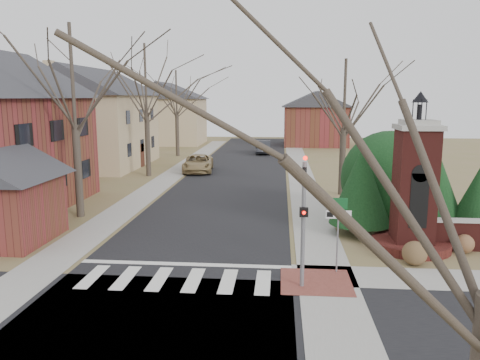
# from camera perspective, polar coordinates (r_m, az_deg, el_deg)

# --- Properties ---
(ground) EXTENTS (120.00, 120.00, 0.00)m
(ground) POSITION_cam_1_polar(r_m,az_deg,el_deg) (15.97, -8.39, -13.02)
(ground) COLOR olive
(ground) RESTS_ON ground
(main_street) EXTENTS (8.00, 70.00, 0.01)m
(main_street) POSITION_cam_1_polar(r_m,az_deg,el_deg) (36.98, -0.57, 0.37)
(main_street) COLOR black
(main_street) RESTS_ON ground
(cross_street) EXTENTS (120.00, 8.00, 0.01)m
(cross_street) POSITION_cam_1_polar(r_m,az_deg,el_deg) (13.35, -11.49, -17.95)
(cross_street) COLOR black
(cross_street) RESTS_ON ground
(crosswalk_zone) EXTENTS (8.00, 2.20, 0.02)m
(crosswalk_zone) POSITION_cam_1_polar(r_m,az_deg,el_deg) (16.69, -7.75, -11.93)
(crosswalk_zone) COLOR silver
(crosswalk_zone) RESTS_ON ground
(stop_bar) EXTENTS (8.00, 0.35, 0.02)m
(stop_bar) POSITION_cam_1_polar(r_m,az_deg,el_deg) (18.05, -6.70, -10.17)
(stop_bar) COLOR silver
(stop_bar) RESTS_ON ground
(sidewalk_right_main) EXTENTS (2.00, 60.00, 0.02)m
(sidewalk_right_main) POSITION_cam_1_polar(r_m,az_deg,el_deg) (36.84, 7.51, 0.26)
(sidewalk_right_main) COLOR gray
(sidewalk_right_main) RESTS_ON ground
(sidewalk_left) EXTENTS (2.00, 60.00, 0.02)m
(sidewalk_left) POSITION_cam_1_polar(r_m,az_deg,el_deg) (37.83, -8.43, 0.49)
(sidewalk_left) COLOR gray
(sidewalk_left) RESTS_ON ground
(curb_apron) EXTENTS (2.40, 2.40, 0.02)m
(curb_apron) POSITION_cam_1_polar(r_m,az_deg,el_deg) (16.54, 9.24, -12.16)
(curb_apron) COLOR brown
(curb_apron) RESTS_ON ground
(traffic_signal_pole) EXTENTS (0.28, 0.41, 4.50)m
(traffic_signal_pole) POSITION_cam_1_polar(r_m,az_deg,el_deg) (15.31, 7.76, -3.81)
(traffic_signal_pole) COLOR slate
(traffic_signal_pole) RESTS_ON ground
(sign_post) EXTENTS (0.90, 0.07, 2.75)m
(sign_post) POSITION_cam_1_polar(r_m,az_deg,el_deg) (16.95, 11.87, -4.80)
(sign_post) COLOR slate
(sign_post) RESTS_ON ground
(brick_gate_monument) EXTENTS (3.20, 3.20, 6.47)m
(brick_gate_monument) POSITION_cam_1_polar(r_m,az_deg,el_deg) (20.44, 20.42, -2.05)
(brick_gate_monument) COLOR #4F1B17
(brick_gate_monument) RESTS_ON ground
(house_stucco_left) EXTENTS (9.80, 12.80, 9.28)m
(house_stucco_left) POSITION_cam_1_polar(r_m,az_deg,el_deg) (44.68, -17.59, 7.50)
(house_stucco_left) COLOR tan
(house_stucco_left) RESTS_ON ground
(garage_left) EXTENTS (4.80, 4.80, 4.29)m
(garage_left) POSITION_cam_1_polar(r_m,az_deg,el_deg) (22.65, -27.24, -1.23)
(garage_left) COLOR maroon
(garage_left) RESTS_ON ground
(house_distant_left) EXTENTS (10.80, 8.80, 8.53)m
(house_distant_left) POSITION_cam_1_polar(r_m,az_deg,el_deg) (64.21, -9.12, 8.18)
(house_distant_left) COLOR tan
(house_distant_left) RESTS_ON ground
(house_distant_right) EXTENTS (8.80, 8.80, 7.30)m
(house_distant_right) POSITION_cam_1_polar(r_m,az_deg,el_deg) (62.48, 9.15, 7.57)
(house_distant_right) COLOR maroon
(house_distant_right) RESTS_ON ground
(evergreen_near) EXTENTS (2.80, 2.80, 4.10)m
(evergreen_near) POSITION_cam_1_polar(r_m,az_deg,el_deg) (21.95, 14.54, -0.59)
(evergreen_near) COLOR #473D33
(evergreen_near) RESTS_ON ground
(evergreen_mid) EXTENTS (3.40, 3.40, 4.70)m
(evergreen_mid) POSITION_cam_1_polar(r_m,az_deg,el_deg) (23.81, 21.95, 0.55)
(evergreen_mid) COLOR #473D33
(evergreen_mid) RESTS_ON ground
(evergreen_far) EXTENTS (2.40, 2.40, 3.30)m
(evergreen_far) POSITION_cam_1_polar(r_m,az_deg,el_deg) (23.68, 27.16, -1.61)
(evergreen_far) COLOR #473D33
(evergreen_far) RESTS_ON ground
(evergreen_mass) EXTENTS (4.80, 4.80, 4.80)m
(evergreen_mass) POSITION_cam_1_polar(r_m,az_deg,el_deg) (24.70, 17.72, 0.66)
(evergreen_mass) COLOR black
(evergreen_mass) RESTS_ON ground
(bare_tree_0) EXTENTS (8.05, 8.05, 11.15)m
(bare_tree_0) POSITION_cam_1_polar(r_m,az_deg,el_deg) (25.58, -19.83, 12.77)
(bare_tree_0) COLOR #473D33
(bare_tree_0) RESTS_ON ground
(bare_tree_1) EXTENTS (8.40, 8.40, 11.64)m
(bare_tree_1) POSITION_cam_1_polar(r_m,az_deg,el_deg) (37.81, -11.47, 12.60)
(bare_tree_1) COLOR #473D33
(bare_tree_1) RESTS_ON ground
(bare_tree_2) EXTENTS (7.35, 7.35, 10.19)m
(bare_tree_2) POSITION_cam_1_polar(r_m,az_deg,el_deg) (50.50, -7.78, 10.88)
(bare_tree_2) COLOR #473D33
(bare_tree_2) RESTS_ON ground
(bare_tree_3) EXTENTS (7.00, 7.00, 9.70)m
(bare_tree_3) POSITION_cam_1_polar(r_m,az_deg,el_deg) (30.54, 12.68, 10.68)
(bare_tree_3) COLOR #473D33
(bare_tree_3) RESTS_ON ground
(pickup_truck) EXTENTS (2.87, 5.35, 1.43)m
(pickup_truck) POSITION_cam_1_polar(r_m,az_deg,el_deg) (39.67, -5.13, 2.03)
(pickup_truck) COLOR #9C8455
(pickup_truck) RESTS_ON ground
(distant_car) EXTENTS (1.72, 4.58, 1.49)m
(distant_car) POSITION_cam_1_polar(r_m,az_deg,el_deg) (52.42, 2.85, 4.05)
(distant_car) COLOR #2D2E33
(distant_car) RESTS_ON ground
(dry_shrub_left) EXTENTS (0.93, 0.93, 0.93)m
(dry_shrub_left) POSITION_cam_1_polar(r_m,az_deg,el_deg) (18.91, 20.51, -8.36)
(dry_shrub_left) COLOR brown
(dry_shrub_left) RESTS_ON ground
(dry_shrub_right) EXTENTS (0.77, 0.77, 0.77)m
(dry_shrub_right) POSITION_cam_1_polar(r_m,az_deg,el_deg) (21.13, 25.67, -7.02)
(dry_shrub_right) COLOR brown
(dry_shrub_right) RESTS_ON ground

